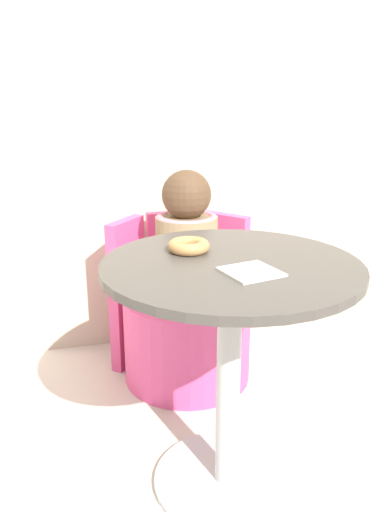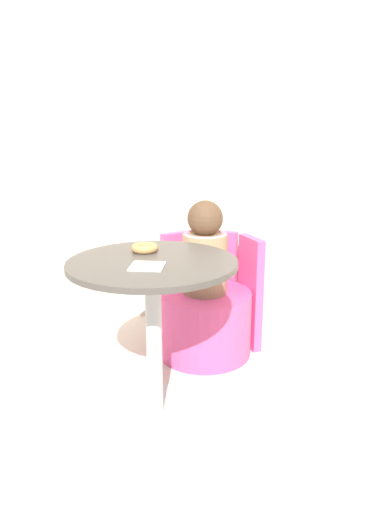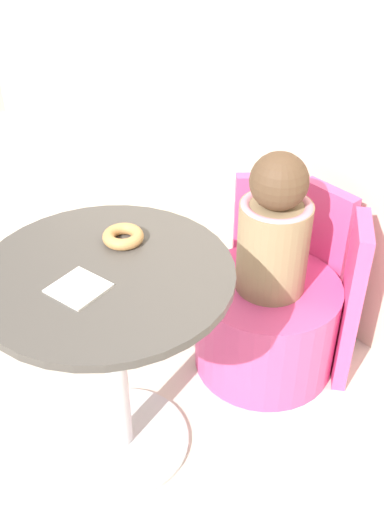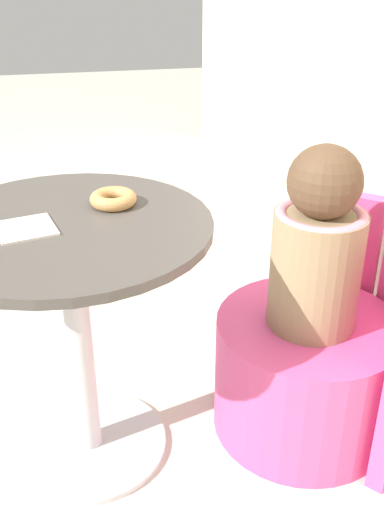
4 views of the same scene
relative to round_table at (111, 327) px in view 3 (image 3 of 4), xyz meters
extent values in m
plane|color=beige|center=(-0.06, -0.06, -0.53)|extent=(12.00, 12.00, 0.00)
cube|color=beige|center=(-0.06, 1.07, 0.67)|extent=(6.00, 0.06, 2.40)
cylinder|color=silver|center=(0.00, 0.00, -0.52)|extent=(0.45, 0.45, 0.02)
cylinder|color=silver|center=(0.00, 0.00, -0.17)|extent=(0.07, 0.07, 0.69)
cylinder|color=#4C4742|center=(0.00, 0.00, 0.19)|extent=(0.72, 0.72, 0.02)
cylinder|color=#E54C8C|center=(0.03, 0.65, -0.34)|extent=(0.54, 0.54, 0.38)
cube|color=#E54C8C|center=(0.03, 0.95, -0.19)|extent=(0.23, 0.05, 0.67)
cube|color=#E54C8C|center=(0.26, 0.84, -0.19)|extent=(0.19, 0.21, 0.67)
cube|color=#E54C8C|center=(-0.19, 0.84, -0.19)|extent=(0.19, 0.21, 0.67)
cylinder|color=#937A56|center=(0.03, 0.65, 0.02)|extent=(0.25, 0.25, 0.34)
torus|color=pink|center=(0.03, 0.65, 0.17)|extent=(0.25, 0.25, 0.04)
sphere|color=brown|center=(0.03, 0.65, 0.27)|extent=(0.20, 0.20, 0.20)
torus|color=tan|center=(-0.09, 0.12, 0.22)|extent=(0.12, 0.12, 0.04)
cube|color=silver|center=(0.02, -0.10, 0.21)|extent=(0.16, 0.16, 0.01)
camera|label=1|loc=(-0.42, -1.23, 0.63)|focal=35.00mm
camera|label=2|loc=(0.75, -1.69, 0.72)|focal=32.00mm
camera|label=3|loc=(1.16, -0.67, 1.19)|focal=42.00mm
camera|label=4|loc=(1.37, 0.02, 0.81)|focal=42.00mm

